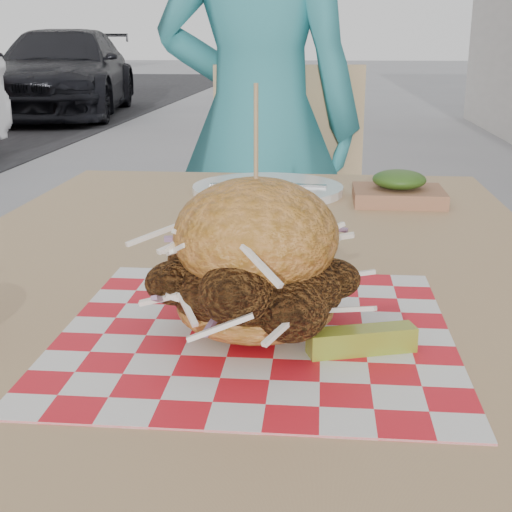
% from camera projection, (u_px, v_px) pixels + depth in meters
% --- Properties ---
extents(diner, '(0.62, 0.45, 1.58)m').
position_uv_depth(diner, '(258.00, 125.00, 1.97)').
color(diner, teal).
rests_on(diner, ground).
extents(car_dark, '(2.24, 4.29, 1.19)m').
position_uv_depth(car_dark, '(63.00, 72.00, 10.04)').
color(car_dark, black).
rests_on(car_dark, ground).
extents(patio_table, '(0.80, 1.20, 0.75)m').
position_uv_depth(patio_table, '(244.00, 315.00, 0.92)').
color(patio_table, tan).
rests_on(patio_table, ground).
extents(patio_chair, '(0.45, 0.46, 0.95)m').
position_uv_depth(patio_chair, '(283.00, 213.00, 1.98)').
color(patio_chair, tan).
rests_on(patio_chair, ground).
extents(paper_liner, '(0.36, 0.36, 0.00)m').
position_uv_depth(paper_liner, '(256.00, 332.00, 0.67)').
color(paper_liner, red).
rests_on(paper_liner, patio_table).
extents(sandwich, '(0.20, 0.20, 0.23)m').
position_uv_depth(sandwich, '(256.00, 267.00, 0.65)').
color(sandwich, '#BF7936').
rests_on(sandwich, paper_liner).
extents(pickle_spear, '(0.10, 0.05, 0.02)m').
position_uv_depth(pickle_spear, '(362.00, 340.00, 0.62)').
color(pickle_spear, olive).
rests_on(pickle_spear, paper_liner).
extents(place_setting, '(0.27, 0.27, 0.02)m').
position_uv_depth(place_setting, '(268.00, 189.00, 1.28)').
color(place_setting, white).
rests_on(place_setting, patio_table).
extents(kraft_tray, '(0.15, 0.12, 0.06)m').
position_uv_depth(kraft_tray, '(399.00, 190.00, 1.20)').
color(kraft_tray, '#946043').
rests_on(kraft_tray, patio_table).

